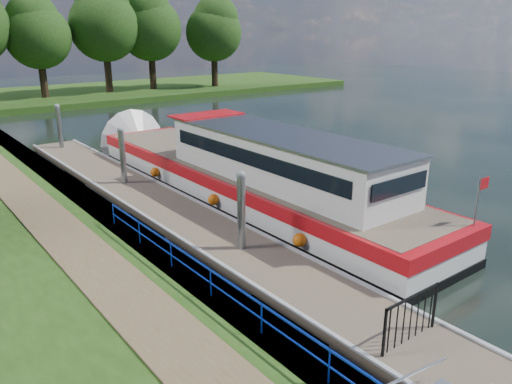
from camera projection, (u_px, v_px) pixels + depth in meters
bank_edge at (89, 209)px, 19.25m from camera, size 1.10×90.00×0.78m
far_bank at (99, 93)px, 55.58m from camera, size 60.00×18.00×0.60m
footpath at (115, 283)px, 12.78m from camera, size 1.60×40.00×0.05m
blue_fence at (293, 333)px, 9.82m from camera, size 0.04×18.04×0.72m
pontoon at (173, 215)px, 19.29m from camera, size 2.50×30.00×0.56m
mooring_piles at (172, 188)px, 18.95m from camera, size 0.30×27.30×3.55m
gate_panel at (412, 311)px, 10.86m from camera, size 1.85×0.05×1.15m
barge at (236, 172)px, 21.72m from camera, size 4.36×21.15×4.78m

